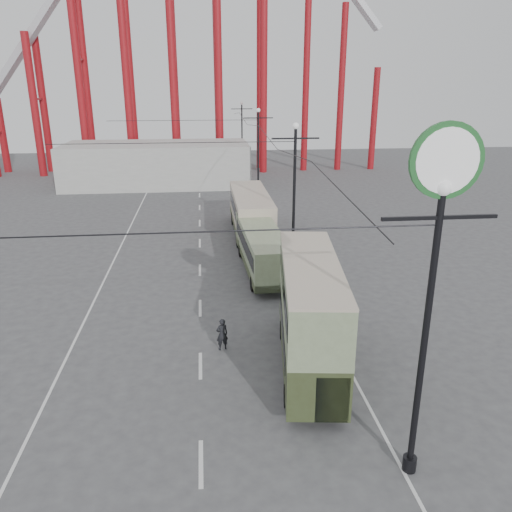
{
  "coord_description": "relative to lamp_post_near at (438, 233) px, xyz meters",
  "views": [
    {
      "loc": [
        -0.63,
        -15.24,
        11.62
      ],
      "look_at": [
        2.08,
        9.77,
        3.0
      ],
      "focal_mm": 35.0,
      "sensor_mm": 36.0,
      "label": 1
    }
  ],
  "objects": [
    {
      "name": "pedestrian",
      "position": [
        -5.58,
        8.32,
        -7.08
      ],
      "size": [
        0.65,
        0.52,
        1.55
      ],
      "primitive_type": "imported",
      "rotation": [
        0.0,
        0.0,
        3.43
      ],
      "color": "black",
      "rests_on": "ground"
    },
    {
      "name": "single_decker_green",
      "position": [
        -2.55,
        18.47,
        -6.27
      ],
      "size": [
        2.65,
        10.07,
        2.82
      ],
      "rotation": [
        0.0,
        0.0,
        0.03
      ],
      "color": "gray",
      "rests_on": "ground"
    },
    {
      "name": "ground",
      "position": [
        -5.6,
        3.0,
        -7.86
      ],
      "size": [
        160.0,
        160.0,
        0.0
      ],
      "primitive_type": "plane",
      "color": "#454547",
      "rests_on": "ground"
    },
    {
      "name": "road_markings",
      "position": [
        -6.46,
        22.7,
        -7.86
      ],
      "size": [
        12.52,
        120.0,
        0.01
      ],
      "color": "silver",
      "rests_on": "ground"
    },
    {
      "name": "lamp_post_distant",
      "position": [
        0.0,
        65.0,
        -3.18
      ],
      "size": [
        3.2,
        0.44,
        9.32
      ],
      "color": "black",
      "rests_on": "ground"
    },
    {
      "name": "lamp_post_mid",
      "position": [
        0.0,
        21.0,
        -3.18
      ],
      "size": [
        3.2,
        0.44,
        9.32
      ],
      "color": "black",
      "rests_on": "ground"
    },
    {
      "name": "lamp_post_far",
      "position": [
        0.0,
        43.0,
        -3.18
      ],
      "size": [
        3.2,
        0.44,
        9.32
      ],
      "color": "black",
      "rests_on": "ground"
    },
    {
      "name": "lamp_post_near",
      "position": [
        0.0,
        0.0,
        0.0
      ],
      "size": [
        3.2,
        0.44,
        10.8
      ],
      "color": "black",
      "rests_on": "ground"
    },
    {
      "name": "single_decker_cream",
      "position": [
        -2.4,
        27.12,
        -5.93
      ],
      "size": [
        2.84,
        11.05,
        3.43
      ],
      "rotation": [
        0.0,
        0.0,
        -0.0
      ],
      "color": "#BCAE97",
      "rests_on": "ground"
    },
    {
      "name": "fairground_shed",
      "position": [
        -11.6,
        50.0,
        -5.36
      ],
      "size": [
        22.0,
        10.0,
        5.0
      ],
      "primitive_type": "cube",
      "color": "#A5A59F",
      "rests_on": "ground"
    },
    {
      "name": "double_decker_bus",
      "position": [
        -1.94,
        6.44,
        -5.16
      ],
      "size": [
        3.38,
        9.2,
        4.83
      ],
      "rotation": [
        0.0,
        0.0,
        -0.13
      ],
      "color": "#343B20",
      "rests_on": "ground"
    }
  ]
}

